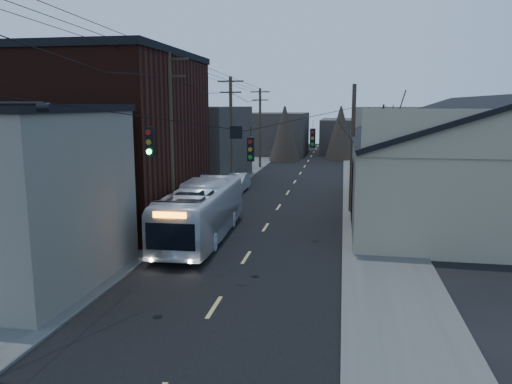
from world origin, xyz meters
TOP-DOWN VIEW (x-y plane):
  - road_surface at (0.00, 30.00)m, footprint 9.00×110.00m
  - sidewalk_left at (-6.50, 30.00)m, footprint 4.00×110.00m
  - sidewalk_right at (6.50, 30.00)m, footprint 4.00×110.00m
  - building_brick at (-10.00, 20.00)m, footprint 10.00×12.00m
  - building_left_far at (-9.50, 36.00)m, footprint 9.00×14.00m
  - warehouse at (13.00, 25.00)m, footprint 16.16×20.60m
  - building_far_left at (-6.00, 65.00)m, footprint 10.00×12.00m
  - building_far_right at (7.00, 70.00)m, footprint 12.00×14.00m
  - bare_tree at (6.50, 20.00)m, footprint 0.40×0.40m
  - utility_lines at (-3.11, 24.14)m, footprint 11.24×45.28m
  - bus at (-3.00, 16.85)m, footprint 2.87×10.95m
  - parked_car at (-4.30, 31.80)m, footprint 1.61×4.61m

SIDE VIEW (x-z plane):
  - road_surface at x=0.00m, z-range 0.00..0.02m
  - sidewalk_left at x=-6.50m, z-range 0.00..0.12m
  - sidewalk_right at x=6.50m, z-range 0.00..0.12m
  - parked_car at x=-4.30m, z-range 0.00..1.52m
  - bus at x=-3.00m, z-range 0.00..3.03m
  - building_far_right at x=7.00m, z-range 0.00..5.00m
  - warehouse at x=13.00m, z-range -1.17..6.56m
  - building_far_left at x=-6.00m, z-range 0.00..6.00m
  - building_left_far at x=-9.50m, z-range 0.00..7.00m
  - bare_tree at x=6.50m, z-range 0.00..7.20m
  - utility_lines at x=-3.11m, z-range -0.30..10.20m
  - building_brick at x=-10.00m, z-range 0.00..10.00m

